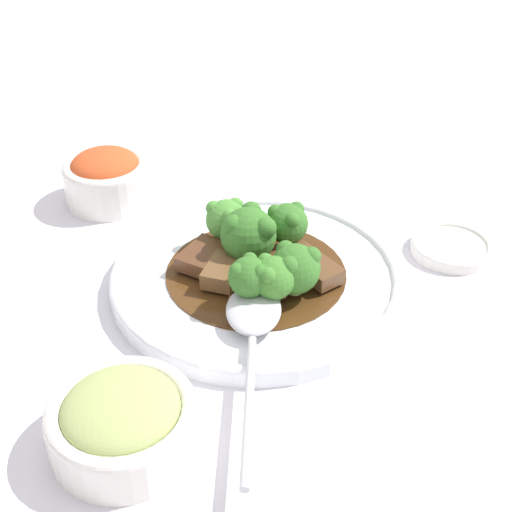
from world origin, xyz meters
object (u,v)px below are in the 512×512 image
Objects in this scene: beef_strip_1 at (204,256)px; broccoli_floret_5 at (226,219)px; beef_strip_4 at (262,275)px; serving_spoon at (253,321)px; beef_strip_3 at (221,269)px; broccoli_floret_4 at (274,277)px; beef_strip_2 at (312,266)px; broccoli_floret_3 at (249,276)px; side_bowl_kimchi at (106,177)px; side_bowl_appetizer at (123,421)px; broccoli_floret_2 at (288,223)px; sauce_dish at (451,247)px; broccoli_floret_1 at (295,268)px; beef_strip_0 at (257,233)px; broccoli_floret_0 at (250,233)px; main_plate at (256,277)px.

broccoli_floret_5 is (-0.03, -0.02, 0.02)m from beef_strip_1.
serving_spoon is at bearing 57.22° from beef_strip_4.
broccoli_floret_4 reaches higher than beef_strip_3.
broccoli_floret_3 is at bearing 12.12° from beef_strip_2.
beef_strip_1 is 0.64× the size of side_bowl_kimchi.
beef_strip_4 is at bearing 92.45° from broccoli_floret_5.
beef_strip_2 is at bearing 117.42° from side_bowl_kimchi.
serving_spoon is (0.08, 0.05, -0.00)m from beef_strip_2.
side_bowl_kimchi is 0.36m from side_bowl_appetizer.
broccoli_floret_2 is at bearing 145.08° from broccoli_floret_5.
side_bowl_appetizer is at bearing 34.33° from beef_strip_4.
broccoli_floret_2 is at bearing -88.20° from beef_strip_2.
broccoli_floret_3 is 0.42× the size of side_bowl_appetizer.
broccoli_floret_5 is at bearing -58.11° from beef_strip_2.
side_bowl_kimchi reaches higher than sauce_dish.
broccoli_floret_3 is 0.48× the size of side_bowl_kimchi.
broccoli_floret_2 is at bearing -168.74° from beef_strip_3.
beef_strip_4 is 1.52× the size of broccoli_floret_3.
beef_strip_2 is at bearing -146.99° from broccoli_floret_1.
beef_strip_0 is 0.07m from beef_strip_1.
broccoli_floret_4 is at bearing 115.96° from beef_strip_3.
beef_strip_1 is 0.06m from beef_strip_4.
broccoli_floret_1 is at bearing 175.99° from broccoli_floret_3.
beef_strip_0 is 1.08× the size of beef_strip_1.
broccoli_floret_1 is 0.28m from side_bowl_kimchi.
broccoli_floret_4 is at bearing 82.69° from broccoli_floret_0.
beef_strip_2 is at bearing 135.11° from broccoli_floret_0.
broccoli_floret_4 reaches higher than beef_strip_0.
main_plate reaches higher than sauce_dish.
broccoli_floret_1 is at bearing -154.92° from side_bowl_appetizer.
beef_strip_2 is 0.06m from broccoli_floret_4.
side_bowl_kimchi is 1.17× the size of sauce_dish.
broccoli_floret_1 is (-0.06, 0.08, 0.02)m from beef_strip_1.
beef_strip_3 reaches higher than beef_strip_1.
broccoli_floret_2 is at bearing -112.41° from broccoli_floret_1.
broccoli_floret_4 is (0.01, 0.05, 0.04)m from main_plate.
broccoli_floret_3 is (0.04, -0.00, 0.00)m from broccoli_floret_1.
sauce_dish is (-0.21, 0.09, -0.04)m from broccoli_floret_5.
broccoli_floret_1 reaches higher than broccoli_floret_4.
serving_spoon is 0.29m from side_bowl_kimchi.
broccoli_floret_4 is at bearing 82.10° from beef_strip_4.
beef_strip_2 is 0.04m from broccoli_floret_1.
serving_spoon reaches higher than sauce_dish.
broccoli_floret_0 is at bearing -95.44° from main_plate.
beef_strip_3 is at bearing 18.14° from broccoli_floret_0.
broccoli_floret_0 is at bearing -161.86° from beef_strip_3.
broccoli_floret_4 reaches higher than side_bowl_kimchi.
broccoli_floret_0 is 0.04m from broccoli_floret_5.
side_bowl_appetizer is at bearing 26.20° from beef_strip_2.
beef_strip_0 is 0.14m from serving_spoon.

